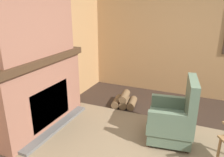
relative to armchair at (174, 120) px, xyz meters
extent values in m
cube|color=#9E7247|center=(-2.32, -0.44, 0.95)|extent=(0.06, 5.47, 2.63)
cube|color=#9E7247|center=(0.14, 2.02, 0.95)|extent=(5.47, 0.06, 2.63)
cube|color=brown|center=(-2.12, -0.44, 0.21)|extent=(0.35, 1.78, 1.15)
cube|color=black|center=(-1.98, -0.44, 0.07)|extent=(0.08, 0.93, 0.64)
cube|color=#565451|center=(-1.86, -0.44, -0.34)|extent=(0.16, 1.61, 0.06)
cube|color=#3D2819|center=(-2.12, -0.44, 0.84)|extent=(0.45, 1.88, 0.11)
cube|color=brown|center=(-2.12, -0.44, 1.57)|extent=(0.31, 1.57, 1.35)
cube|color=#7A664C|center=(-0.44, -0.40, -0.36)|extent=(3.19, 2.02, 0.01)
cube|color=#516651|center=(-0.05, -0.01, -0.19)|extent=(0.71, 0.74, 0.24)
cube|color=#516651|center=(-0.05, -0.01, -0.04)|extent=(0.75, 0.78, 0.18)
cube|color=#516651|center=(0.21, 0.03, 0.36)|extent=(0.22, 0.70, 0.61)
cube|color=#516651|center=(-0.03, -0.31, 0.15)|extent=(0.60, 0.18, 0.20)
cube|color=#516651|center=(-0.12, 0.29, 0.15)|extent=(0.60, 0.18, 0.20)
cylinder|color=#332319|center=(-0.27, -0.32, -0.34)|extent=(0.06, 0.06, 0.06)
cylinder|color=#332319|center=(-0.35, 0.23, -0.34)|extent=(0.06, 0.06, 0.06)
cylinder|color=#332319|center=(0.25, -0.24, -0.34)|extent=(0.06, 0.06, 0.06)
cylinder|color=#332319|center=(0.17, 0.30, -0.34)|extent=(0.06, 0.06, 0.06)
cylinder|color=olive|center=(0.64, -0.34, -0.13)|extent=(0.05, 0.05, 0.38)
cylinder|color=brown|center=(-1.27, 0.84, -0.29)|extent=(0.22, 0.45, 0.16)
cylinder|color=brown|center=(-1.12, 0.86, -0.29)|extent=(0.22, 0.45, 0.16)
cylinder|color=brown|center=(-0.96, 0.89, -0.29)|extent=(0.22, 0.45, 0.16)
cylinder|color=brown|center=(-1.12, 0.86, -0.15)|extent=(0.22, 0.45, 0.16)
cube|color=gray|center=(-2.15, -0.07, 0.95)|extent=(0.14, 0.26, 0.12)
cube|color=silver|center=(-2.08, -0.07, 0.96)|extent=(0.01, 0.04, 0.02)
camera|label=1|loc=(0.31, -3.08, 1.67)|focal=35.00mm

